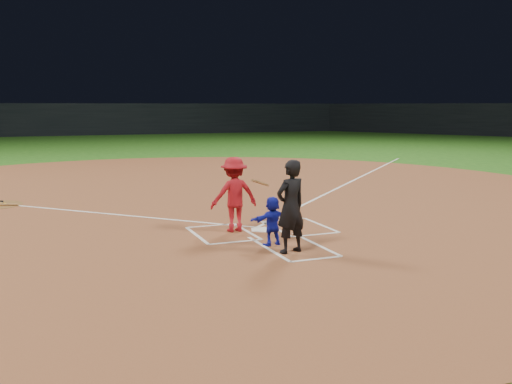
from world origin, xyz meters
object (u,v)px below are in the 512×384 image
object	(u,v)px
home_plate	(262,230)
umpire	(291,207)
catcher	(272,221)
batter_at_plate	(234,194)

from	to	relation	value
home_plate	umpire	distance (m)	2.36
catcher	batter_at_plate	xyz separation A→B (m)	(-0.30, 1.57, 0.35)
home_plate	catcher	distance (m)	1.56
catcher	umpire	world-z (taller)	umpire
batter_at_plate	home_plate	bearing A→B (deg)	-12.07
home_plate	batter_at_plate	size ratio (longest dim) A/B	0.34
umpire	batter_at_plate	size ratio (longest dim) A/B	1.07
home_plate	batter_at_plate	distance (m)	1.08
home_plate	catcher	world-z (taller)	catcher
catcher	batter_at_plate	bearing A→B (deg)	-89.68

